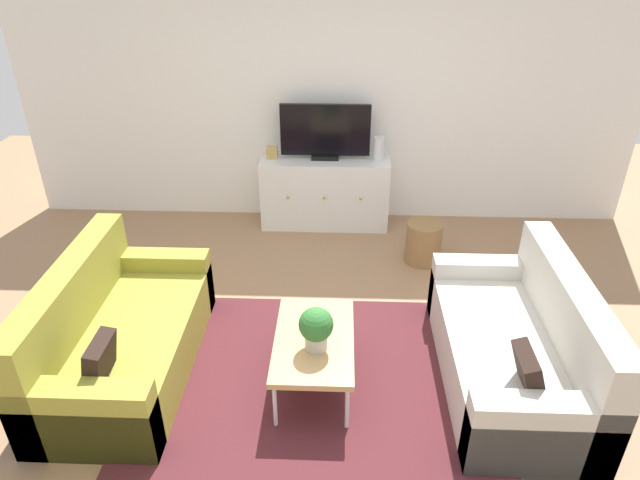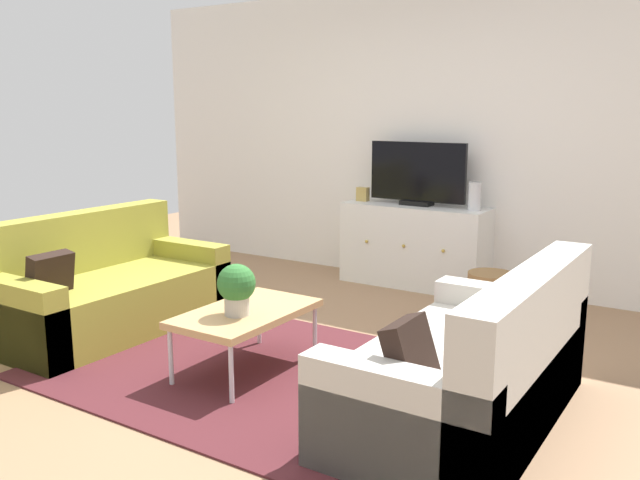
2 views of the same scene
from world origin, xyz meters
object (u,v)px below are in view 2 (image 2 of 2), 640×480
Objects in this scene: couch_right_side at (477,375)px; couch_left_side at (101,292)px; potted_plant at (237,287)px; coffee_table at (246,315)px; mantel_clock at (363,194)px; flat_screen_tv at (417,174)px; glass_vase at (475,196)px; wicker_basket at (490,299)px; tv_console at (414,246)px.

couch_left_side is at bearing 180.00° from couch_right_side.
couch_left_side is 1.49m from potted_plant.
mantel_clock is at bearing 102.76° from coffee_table.
flat_screen_tv is 0.59m from mantel_clock.
glass_vase is at bearing 77.50° from coffee_table.
mantel_clock is at bearing 153.64° from wicker_basket.
potted_plant is 2.07m from wicker_basket.
wicker_basket is (0.95, 1.80, -0.37)m from potted_plant.
couch_left_side is at bearing 172.93° from potted_plant.
coffee_table is 2.56m from glass_vase.
wicker_basket is (1.52, -0.75, -0.61)m from mantel_clock.
mantel_clock is at bearing -177.91° from flat_screen_tv.
coffee_table is at bearing -89.86° from flat_screen_tv.
potted_plant is 0.77× the size of wicker_basket.
tv_console is at bearing 121.47° from couch_right_side.
couch_right_side is 13.00× the size of mantel_clock.
flat_screen_tv is at bearing 90.56° from potted_plant.
tv_console reaches higher than coffee_table.
wicker_basket is at bearing 106.56° from couch_right_side.
wicker_basket is at bearing 34.06° from couch_left_side.
mantel_clock reaches higher than wicker_basket.
couch_right_side is at bearing 2.94° from coffee_table.
mantel_clock is (-2.00, 2.37, 0.53)m from couch_right_side.
potted_plant is at bearing -79.77° from coffee_table.
tv_console is at bearing 90.56° from potted_plant.
tv_console reaches higher than wicker_basket.
wicker_basket is at bearing 60.35° from coffee_table.
coffee_table is at bearing -102.50° from glass_vase.
flat_screen_tv reaches higher than glass_vase.
coffee_table is 2.26× the size of wicker_basket.
couch_left_side is 2.90m from wicker_basket.
couch_right_side is 5.43× the size of potted_plant.
tv_console is 1.24m from wicker_basket.
wicker_basket reaches higher than coffee_table.
glass_vase is (0.55, -0.02, -0.16)m from flat_screen_tv.
potted_plant is at bearing -101.59° from glass_vase.
glass_vase is (-0.90, 2.37, 0.59)m from couch_right_side.
couch_left_side is at bearing -129.77° from glass_vase.
couch_left_side reaches higher than tv_console.
couch_left_side is 3.14m from glass_vase.
glass_vase reaches higher than wicker_basket.
couch_right_side is 1.26× the size of tv_console.
couch_left_side is at bearing -120.80° from flat_screen_tv.
wicker_basket is (0.97, 1.70, -0.16)m from coffee_table.
glass_vase is at bearing 110.86° from couch_right_side.
glass_vase is 1.88× the size of mantel_clock.
wicker_basket is (-0.48, 1.62, -0.07)m from couch_right_side.
mantel_clock reaches higher than couch_right_side.
couch_right_side is 1.45m from coffee_table.
glass_vase is (1.98, 2.37, 0.59)m from couch_left_side.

